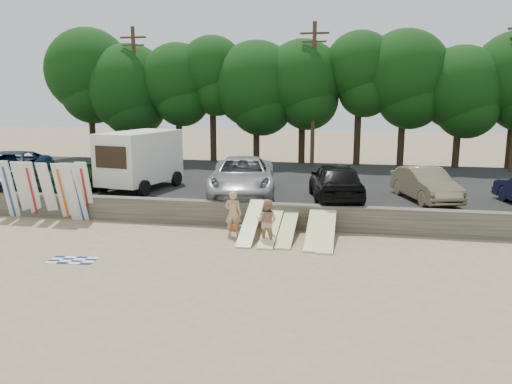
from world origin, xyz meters
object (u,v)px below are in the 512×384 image
(car_2, at_px, (242,176))
(cooler, at_px, (245,229))
(beachgoer_a, at_px, (233,214))
(box_trailer, at_px, (140,157))
(beachgoer_b, at_px, (267,221))
(car_1, at_px, (84,175))
(car_0, at_px, (8,170))
(car_4, at_px, (425,184))
(car_3, at_px, (336,181))

(car_2, bearing_deg, cooler, -86.03)
(beachgoer_a, bearing_deg, box_trailer, -41.19)
(beachgoer_b, bearing_deg, cooler, -35.48)
(car_1, distance_m, car_2, 7.73)
(car_0, xyz_separation_m, cooler, (12.80, -3.57, -1.43))
(box_trailer, xyz_separation_m, beachgoer_b, (7.24, -5.66, -1.46))
(car_4, xyz_separation_m, beachgoer_a, (-7.50, -4.77, -0.55))
(car_1, bearing_deg, car_2, -161.98)
(car_2, bearing_deg, car_3, -16.31)
(car_1, bearing_deg, car_3, -165.27)
(car_0, bearing_deg, cooler, -32.15)
(box_trailer, height_order, beachgoer_a, box_trailer)
(car_1, xyz_separation_m, cooler, (8.69, -3.59, -1.32))
(beachgoer_a, bearing_deg, car_1, -26.76)
(car_3, bearing_deg, cooler, 37.11)
(box_trailer, bearing_deg, beachgoer_a, -29.30)
(beachgoer_b, bearing_deg, box_trailer, -25.64)
(box_trailer, distance_m, car_4, 13.36)
(box_trailer, distance_m, car_1, 2.78)
(beachgoer_a, bearing_deg, car_0, -18.81)
(cooler, bearing_deg, beachgoer_b, -32.93)
(car_4, bearing_deg, car_0, 164.19)
(cooler, bearing_deg, box_trailer, 158.91)
(car_0, height_order, car_1, car_0)
(beachgoer_a, xyz_separation_m, cooler, (0.35, 0.46, -0.71))
(beachgoer_b, bearing_deg, car_0, -6.50)
(car_0, distance_m, car_4, 19.96)
(car_4, bearing_deg, box_trailer, 161.28)
(car_4, xyz_separation_m, cooler, (-7.15, -4.31, -1.26))
(car_0, bearing_deg, beachgoer_b, -35.42)
(car_0, bearing_deg, beachgoer_a, -34.50)
(box_trailer, height_order, car_0, box_trailer)
(car_1, relative_size, cooler, 11.99)
(box_trailer, distance_m, cooler, 7.93)
(beachgoer_a, bearing_deg, car_2, -82.93)
(box_trailer, relative_size, car_3, 0.94)
(car_3, xyz_separation_m, beachgoer_a, (-3.65, -3.92, -0.69))
(car_1, relative_size, car_2, 0.73)
(car_2, bearing_deg, beachgoer_a, -91.82)
(beachgoer_a, bearing_deg, beachgoer_b, 152.56)
(box_trailer, xyz_separation_m, beachgoer_a, (5.84, -4.96, -1.40))
(car_3, bearing_deg, beachgoer_a, 37.79)
(car_1, distance_m, car_4, 15.85)
(car_4, bearing_deg, beachgoer_b, -156.03)
(beachgoer_a, distance_m, beachgoer_b, 1.57)
(car_0, xyz_separation_m, car_3, (16.10, -0.11, -0.03))
(car_0, xyz_separation_m, beachgoer_b, (13.85, -4.73, -0.77))
(box_trailer, bearing_deg, cooler, -24.97)
(box_trailer, xyz_separation_m, car_3, (9.48, -1.04, -0.71))
(car_1, height_order, beachgoer_b, car_1)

